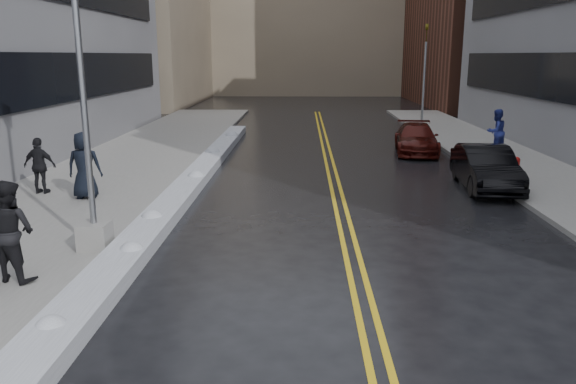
# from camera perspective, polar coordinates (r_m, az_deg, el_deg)

# --- Properties ---
(ground) EXTENTS (160.00, 160.00, 0.00)m
(ground) POSITION_cam_1_polar(r_m,az_deg,el_deg) (10.92, -5.88, -10.10)
(ground) COLOR black
(ground) RESTS_ON ground
(sidewalk_west) EXTENTS (5.50, 50.00, 0.15)m
(sidewalk_west) POSITION_cam_1_polar(r_m,az_deg,el_deg) (21.57, -17.78, 1.52)
(sidewalk_west) COLOR gray
(sidewalk_west) RESTS_ON ground
(sidewalk_east) EXTENTS (4.00, 50.00, 0.15)m
(sidewalk_east) POSITION_cam_1_polar(r_m,az_deg,el_deg) (22.12, 24.47, 1.22)
(sidewalk_east) COLOR gray
(sidewalk_east) RESTS_ON ground
(lane_line_left) EXTENTS (0.12, 50.00, 0.01)m
(lane_line_left) POSITION_cam_1_polar(r_m,az_deg,el_deg) (20.41, 4.25, 1.27)
(lane_line_left) COLOR gold
(lane_line_left) RESTS_ON ground
(lane_line_right) EXTENTS (0.12, 50.00, 0.01)m
(lane_line_right) POSITION_cam_1_polar(r_m,az_deg,el_deg) (20.42, 5.09, 1.26)
(lane_line_right) COLOR gold
(lane_line_right) RESTS_ON ground
(snow_ridge) EXTENTS (0.90, 30.00, 0.34)m
(snow_ridge) POSITION_cam_1_polar(r_m,az_deg,el_deg) (18.79, -10.24, 0.51)
(snow_ridge) COLOR silver
(snow_ridge) RESTS_ON ground
(building_west_far) EXTENTS (14.00, 22.00, 18.00)m
(building_west_far) POSITION_cam_1_polar(r_m,az_deg,el_deg) (56.66, -16.62, 17.86)
(building_west_far) COLOR gray
(building_west_far) RESTS_ON ground
(lamppost) EXTENTS (0.65, 0.65, 7.62)m
(lamppost) POSITION_cam_1_polar(r_m,az_deg,el_deg) (12.92, -19.73, 4.62)
(lamppost) COLOR gray
(lamppost) RESTS_ON sidewalk_west
(fire_hydrant) EXTENTS (0.26, 0.26, 0.73)m
(fire_hydrant) POSITION_cam_1_polar(r_m,az_deg,el_deg) (21.66, 22.15, 2.48)
(fire_hydrant) COLOR maroon
(fire_hydrant) RESTS_ON sidewalk_east
(traffic_signal) EXTENTS (0.16, 0.20, 6.00)m
(traffic_signal) POSITION_cam_1_polar(r_m,az_deg,el_deg) (34.66, 13.69, 11.72)
(traffic_signal) COLOR gray
(traffic_signal) RESTS_ON sidewalk_east
(pedestrian_b) EXTENTS (1.14, 1.01, 1.98)m
(pedestrian_b) POSITION_cam_1_polar(r_m,az_deg,el_deg) (11.96, -26.37, -3.56)
(pedestrian_b) COLOR black
(pedestrian_b) RESTS_ON sidewalk_west
(pedestrian_c) EXTENTS (1.05, 0.74, 2.03)m
(pedestrian_c) POSITION_cam_1_polar(r_m,az_deg,el_deg) (18.01, -20.00, 2.56)
(pedestrian_c) COLOR black
(pedestrian_c) RESTS_ON sidewalk_west
(pedestrian_d) EXTENTS (1.07, 0.53, 1.77)m
(pedestrian_d) POSITION_cam_1_polar(r_m,az_deg,el_deg) (19.19, -23.90, 2.46)
(pedestrian_d) COLOR black
(pedestrian_d) RESTS_ON sidewalk_west
(pedestrian_east) EXTENTS (1.17, 1.07, 1.95)m
(pedestrian_east) POSITION_cam_1_polar(r_m,az_deg,el_deg) (26.45, 20.38, 5.78)
(pedestrian_east) COLOR navy
(pedestrian_east) RESTS_ON sidewalk_east
(car_black) EXTENTS (1.79, 4.49, 1.45)m
(car_black) POSITION_cam_1_polar(r_m,az_deg,el_deg) (19.92, 19.45, 2.32)
(car_black) COLOR black
(car_black) RESTS_ON ground
(car_maroon) EXTENTS (2.37, 4.74, 1.32)m
(car_maroon) POSITION_cam_1_polar(r_m,az_deg,el_deg) (26.57, 12.90, 5.31)
(car_maroon) COLOR #3E0D09
(car_maroon) RESTS_ON ground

